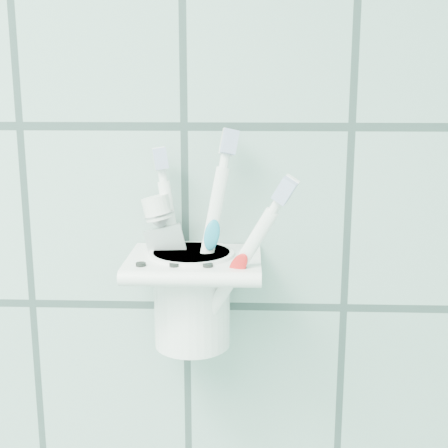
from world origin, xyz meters
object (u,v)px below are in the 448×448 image
object	(u,v)px
holder_bracket	(195,265)
toothbrush_pink	(187,242)
toothbrush_orange	(191,245)
toothpaste_tube	(187,255)
cup	(192,295)
toothbrush_blue	(189,238)

from	to	relation	value
holder_bracket	toothbrush_pink	size ratio (longest dim) A/B	0.68
toothbrush_pink	holder_bracket	bearing A→B (deg)	-72.58
holder_bracket	toothbrush_orange	xyz separation A→B (m)	(-0.00, -0.01, 0.02)
toothpaste_tube	holder_bracket	bearing A→B (deg)	-60.47
cup	toothpaste_tube	bearing A→B (deg)	126.43
holder_bracket	toothbrush_pink	distance (m)	0.02
toothbrush_orange	toothbrush_blue	bearing A→B (deg)	-104.07
holder_bracket	toothbrush_pink	xyz separation A→B (m)	(-0.01, 0.01, 0.02)
holder_bracket	cup	world-z (taller)	same
cup	toothbrush_blue	xyz separation A→B (m)	(-0.00, -0.02, 0.06)
toothbrush_pink	toothpaste_tube	xyz separation A→B (m)	(0.00, -0.00, -0.01)
cup	toothbrush_orange	world-z (taller)	toothbrush_orange
toothbrush_pink	toothbrush_orange	xyz separation A→B (m)	(0.01, -0.03, 0.00)
toothbrush_pink	toothbrush_blue	size ratio (longest dim) A/B	0.89
toothbrush_blue	toothpaste_tube	bearing A→B (deg)	85.50
holder_bracket	cup	size ratio (longest dim) A/B	1.33
cup	toothpaste_tube	size ratio (longest dim) A/B	0.64
toothbrush_orange	toothpaste_tube	xyz separation A→B (m)	(-0.01, 0.02, -0.02)
toothbrush_blue	toothbrush_pink	bearing A→B (deg)	86.21
toothbrush_orange	toothpaste_tube	size ratio (longest dim) A/B	1.26
cup	toothpaste_tube	xyz separation A→B (m)	(-0.00, 0.01, 0.04)
holder_bracket	cup	xyz separation A→B (m)	(-0.00, 0.00, -0.03)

